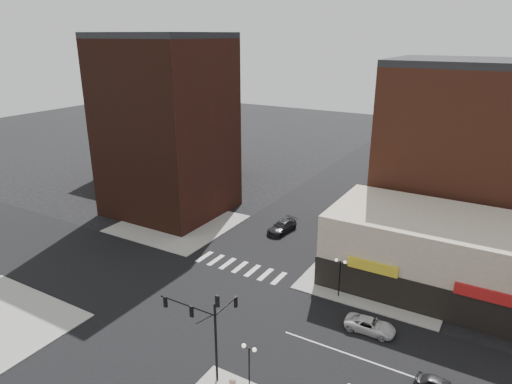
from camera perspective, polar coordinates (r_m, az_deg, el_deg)
The scene contains 14 objects.
ground at distance 47.76m, azimuth -7.34°, elevation -13.40°, with size 240.00×240.00×0.00m, color black.
road_ew at distance 47.76m, azimuth -7.34°, elevation -13.39°, with size 200.00×14.00×0.02m, color black.
road_ns at distance 47.76m, azimuth -7.34°, elevation -13.38°, with size 14.00×200.00×0.02m, color black.
sidewalk_nw at distance 65.90m, azimuth -9.71°, elevation -3.90°, with size 15.00×15.00×0.12m, color gray.
sidewalk_ne at distance 53.62m, azimuth 15.28°, elevation -10.00°, with size 15.00×15.00×0.12m, color gray.
building_nw at distance 68.00m, azimuth -11.08°, elevation 7.73°, with size 16.00×15.00×25.00m, color #391C12.
building_nw_low at distance 89.14m, azimuth -10.60°, elevation 6.16°, with size 20.00×18.00×12.00m, color #391C12.
building_ne_midrise at distance 62.93m, azimuth 23.86°, elevation 4.12°, with size 18.00×15.00×22.00m, color brown.
building_ne_row at distance 51.65m, azimuth 22.74°, elevation -8.01°, with size 24.20×12.20×8.00m.
traffic_signal at distance 36.16m, azimuth -6.04°, elevation -15.73°, with size 5.59×3.09×7.77m.
street_lamp_se_a at distance 35.35m, azimuth -0.87°, elevation -19.94°, with size 1.22×0.32×4.16m.
street_lamp_ne at distance 47.18m, azimuth 10.48°, elevation -9.38°, with size 1.22×0.32×4.16m.
white_suv at distance 44.20m, azimuth 14.07°, elevation -15.87°, with size 2.09×4.53×1.26m, color silver.
dark_sedan_north at distance 62.27m, azimuth 3.28°, elevation -4.36°, with size 2.11×5.20×1.51m, color black.
Camera 1 is at (25.32, -31.39, 25.59)m, focal length 32.00 mm.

